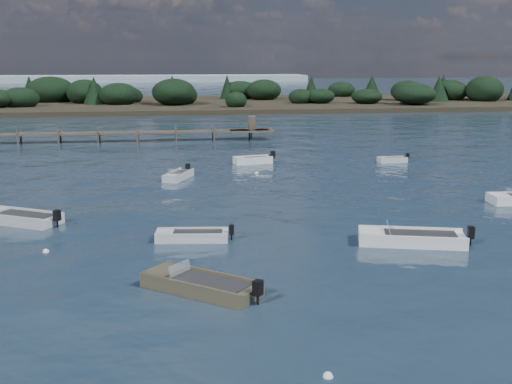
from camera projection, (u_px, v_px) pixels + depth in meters
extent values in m
plane|color=#172635|center=(209.00, 129.00, 84.99)|extent=(400.00, 400.00, 0.00)
cube|color=white|center=(411.00, 241.00, 32.56)|extent=(5.64, 3.36, 0.77)
cube|color=white|center=(372.00, 231.00, 32.72)|extent=(1.71, 2.07, 0.15)
cube|color=#242426|center=(420.00, 235.00, 32.43)|extent=(3.90, 2.52, 0.13)
cube|color=white|center=(414.00, 238.00, 31.56)|extent=(5.13, 1.58, 0.15)
cube|color=white|center=(410.00, 228.00, 33.36)|extent=(5.13, 1.58, 0.15)
cube|color=black|center=(471.00, 232.00, 32.06)|extent=(0.40, 0.45, 0.61)
cylinder|color=black|center=(470.00, 243.00, 32.17)|extent=(0.14, 0.14, 0.61)
cube|color=silver|center=(389.00, 227.00, 32.56)|extent=(0.56, 1.42, 0.46)
cube|color=silver|center=(19.00, 221.00, 36.71)|extent=(5.21, 4.12, 0.75)
cube|color=#242426|center=(24.00, 215.00, 36.49)|extent=(3.66, 2.99, 0.13)
cube|color=silver|center=(8.00, 217.00, 35.83)|extent=(4.33, 2.62, 0.15)
cube|color=silver|center=(29.00, 210.00, 37.41)|extent=(4.33, 2.62, 0.15)
cube|color=black|center=(57.00, 215.00, 35.59)|extent=(0.44, 0.47, 0.59)
cylinder|color=black|center=(58.00, 224.00, 35.70)|extent=(0.15, 0.15, 0.59)
cube|color=silver|center=(392.00, 161.00, 57.75)|extent=(2.63, 1.18, 0.60)
cube|color=silver|center=(382.00, 158.00, 57.48)|extent=(0.67, 0.96, 0.12)
cube|color=#242426|center=(394.00, 158.00, 57.73)|extent=(1.79, 0.93, 0.10)
cube|color=silver|center=(394.00, 158.00, 57.23)|extent=(2.57, 0.26, 0.12)
cube|color=silver|center=(390.00, 157.00, 58.12)|extent=(2.57, 0.26, 0.12)
cube|color=black|center=(408.00, 156.00, 57.95)|extent=(0.26, 0.31, 0.47)
cylinder|color=black|center=(407.00, 160.00, 58.03)|extent=(0.09, 0.09, 0.47)
cube|color=white|center=(253.00, 162.00, 57.12)|extent=(3.55, 1.99, 0.78)
cube|color=white|center=(239.00, 158.00, 56.60)|extent=(1.03, 1.34, 0.16)
cube|color=#242426|center=(256.00, 158.00, 57.13)|extent=(2.45, 1.51, 0.13)
cube|color=white|center=(255.00, 158.00, 56.47)|extent=(3.31, 0.81, 0.16)
cube|color=white|center=(251.00, 156.00, 57.58)|extent=(3.31, 0.81, 0.16)
cube|color=black|center=(273.00, 155.00, 57.64)|extent=(0.38, 0.44, 0.61)
cylinder|color=black|center=(273.00, 160.00, 57.75)|extent=(0.13, 0.13, 0.61)
cube|color=brown|center=(201.00, 289.00, 25.90)|extent=(4.93, 4.54, 0.75)
cube|color=brown|center=(165.00, 271.00, 26.77)|extent=(1.95, 2.01, 0.15)
cube|color=#242426|center=(209.00, 282.00, 25.63)|extent=(3.49, 3.26, 0.13)
cube|color=brown|center=(188.00, 285.00, 25.11)|extent=(3.85, 3.25, 0.15)
cube|color=brown|center=(213.00, 273.00, 26.52)|extent=(3.85, 3.25, 0.15)
cube|color=black|center=(258.00, 288.00, 24.41)|extent=(0.46, 0.47, 0.59)
cylinder|color=black|center=(258.00, 301.00, 24.52)|extent=(0.15, 0.15, 0.59)
cube|color=silver|center=(179.00, 268.00, 26.31)|extent=(0.97, 1.11, 0.45)
cube|color=white|center=(499.00, 195.00, 41.45)|extent=(1.20, 1.63, 0.14)
cube|color=silver|center=(511.00, 192.00, 41.45)|extent=(0.24, 1.25, 0.43)
cube|color=silver|center=(178.00, 178.00, 49.87)|extent=(2.59, 3.83, 0.67)
cube|color=silver|center=(171.00, 176.00, 48.48)|extent=(1.36, 1.24, 0.13)
cube|color=#242426|center=(180.00, 173.00, 50.08)|extent=(1.89, 2.66, 0.12)
cube|color=silver|center=(185.00, 173.00, 49.65)|extent=(1.57, 3.39, 0.13)
cube|color=silver|center=(172.00, 172.00, 49.94)|extent=(1.57, 3.39, 0.13)
cube|color=black|center=(188.00, 167.00, 51.69)|extent=(0.41, 0.38, 0.53)
cylinder|color=black|center=(188.00, 173.00, 51.78)|extent=(0.13, 0.13, 0.53)
cube|color=silver|center=(174.00, 171.00, 48.99)|extent=(0.87, 0.49, 0.40)
cube|color=silver|center=(192.00, 238.00, 33.19)|extent=(3.85, 1.87, 0.62)
cube|color=silver|center=(165.00, 232.00, 33.09)|extent=(1.04, 1.37, 0.12)
cube|color=#242426|center=(198.00, 233.00, 33.14)|extent=(2.64, 1.44, 0.11)
cube|color=silver|center=(191.00, 235.00, 32.48)|extent=(3.69, 0.57, 0.12)
cube|color=silver|center=(193.00, 228.00, 33.76)|extent=(3.69, 0.57, 0.12)
cube|color=black|center=(232.00, 229.00, 33.14)|extent=(0.28, 0.33, 0.49)
cylinder|color=black|center=(232.00, 237.00, 33.22)|extent=(0.10, 0.10, 0.49)
sphere|color=white|center=(328.00, 377.00, 18.99)|extent=(0.32, 0.32, 0.32)
sphere|color=white|center=(425.00, 238.00, 33.53)|extent=(0.32, 0.32, 0.32)
sphere|color=white|center=(46.00, 252.00, 31.17)|extent=(0.32, 0.32, 0.32)
sphere|color=white|center=(257.00, 173.00, 52.26)|extent=(0.32, 0.32, 0.32)
cube|color=#51453B|center=(252.00, 131.00, 73.73)|extent=(5.00, 3.20, 0.18)
cube|color=#51453B|center=(252.00, 123.00, 73.55)|extent=(0.80, 0.80, 1.60)
cylinder|color=#51453B|center=(18.00, 141.00, 69.37)|extent=(0.20, 0.20, 2.20)
cylinder|color=#51453B|center=(21.00, 139.00, 71.03)|extent=(0.20, 0.20, 2.20)
cylinder|color=#51453B|center=(58.00, 140.00, 69.98)|extent=(0.20, 0.20, 2.20)
cylinder|color=#51453B|center=(61.00, 138.00, 71.63)|extent=(0.20, 0.20, 2.20)
cylinder|color=#51453B|center=(98.00, 139.00, 70.58)|extent=(0.20, 0.20, 2.20)
cylinder|color=#51453B|center=(100.00, 138.00, 72.24)|extent=(0.20, 0.20, 2.20)
cylinder|color=#51453B|center=(138.00, 139.00, 71.19)|extent=(0.20, 0.20, 2.20)
cylinder|color=#51453B|center=(138.00, 137.00, 72.85)|extent=(0.20, 0.20, 2.20)
cylinder|color=#51453B|center=(176.00, 138.00, 71.80)|extent=(0.20, 0.20, 2.20)
cylinder|color=#51453B|center=(176.00, 136.00, 73.45)|extent=(0.20, 0.20, 2.20)
cylinder|color=#51453B|center=(214.00, 137.00, 72.40)|extent=(0.20, 0.20, 2.20)
cylinder|color=#51453B|center=(213.00, 136.00, 74.06)|extent=(0.20, 0.20, 2.20)
cylinder|color=#51453B|center=(251.00, 137.00, 73.01)|extent=(0.20, 0.20, 2.20)
cylinder|color=#51453B|center=(249.00, 135.00, 74.67)|extent=(0.20, 0.20, 2.20)
cube|color=black|center=(320.00, 105.00, 127.27)|extent=(190.00, 40.00, 1.60)
ellipsoid|color=black|center=(320.00, 91.00, 126.69)|extent=(180.50, 36.00, 4.40)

